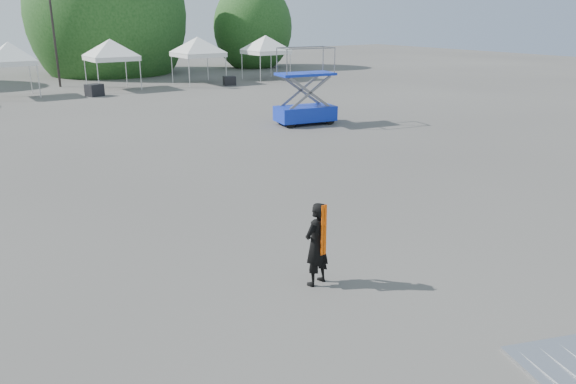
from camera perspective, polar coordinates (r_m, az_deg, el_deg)
ground at (r=12.94m, az=-1.43°, el=-5.05°), size 120.00×120.00×0.00m
light_pole_east at (r=43.05m, az=-23.00°, el=17.13°), size 0.60×0.25×9.80m
tree_mid_e at (r=51.38m, az=-17.92°, el=16.79°), size 5.12×5.12×7.79m
tree_far_e at (r=54.98m, az=-3.59°, el=16.32°), size 3.84×3.84×5.84m
tent_e at (r=38.94m, az=-26.54°, el=13.11°), size 3.73×3.73×3.88m
tent_f at (r=40.44m, az=-17.64°, el=14.23°), size 4.29×4.29×3.88m
tent_g at (r=42.48m, az=-9.18°, el=14.94°), size 4.43×4.43×3.88m
tent_h at (r=44.71m, az=-2.29°, el=15.28°), size 4.13×4.13×3.88m
man at (r=10.70m, az=2.94°, el=-5.30°), size 0.68×0.53×1.66m
scissor_lift at (r=26.32m, az=1.78°, el=10.70°), size 2.92×1.83×3.51m
crate_mid at (r=37.61m, az=-19.07°, el=9.75°), size 1.17×1.04×0.75m
crate_east at (r=41.24m, az=-5.97°, el=11.17°), size 0.95×0.82×0.64m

